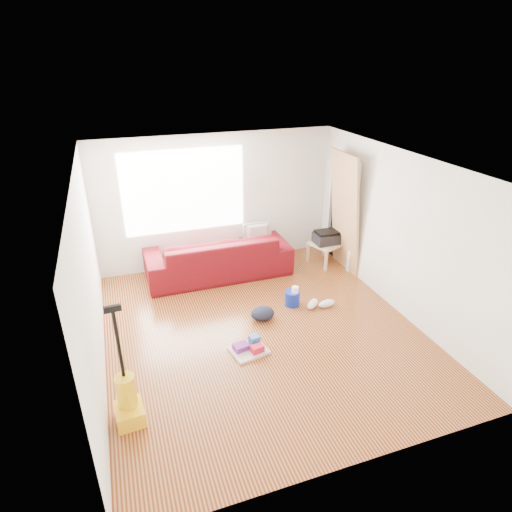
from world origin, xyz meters
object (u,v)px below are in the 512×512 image
object	(u,v)px
cleaning_tray	(250,348)
vacuum	(128,400)
bucket	(292,305)
tv_stand	(258,250)
side_table	(326,246)
backpack	(263,319)
sofa	(219,274)

from	to	relation	value
cleaning_tray	vacuum	size ratio (longest dim) A/B	0.37
bucket	vacuum	distance (m)	3.18
bucket	cleaning_tray	world-z (taller)	cleaning_tray
cleaning_tray	tv_stand	bearing A→B (deg)	68.07
side_table	backpack	xyz separation A→B (m)	(-1.84, -1.45, -0.36)
sofa	cleaning_tray	size ratio (longest dim) A/B	4.80
tv_stand	vacuum	xyz separation A→B (m)	(-2.73, -3.35, 0.03)
cleaning_tray	vacuum	xyz separation A→B (m)	(-1.67, -0.71, 0.22)
cleaning_tray	backpack	world-z (taller)	cleaning_tray
sofa	bucket	distance (m)	1.69
tv_stand	side_table	distance (m)	1.32
sofa	side_table	bearing A→B (deg)	173.86
sofa	vacuum	bearing A→B (deg)	59.08
tv_stand	backpack	distance (m)	2.06
sofa	vacuum	xyz separation A→B (m)	(-1.85, -3.08, 0.27)
backpack	vacuum	xyz separation A→B (m)	(-2.11, -1.40, 0.27)
sofa	side_table	distance (m)	2.15
side_table	cleaning_tray	size ratio (longest dim) A/B	1.23
sofa	backpack	bearing A→B (deg)	98.97
bucket	cleaning_tray	xyz separation A→B (m)	(-1.05, -0.92, 0.05)
bucket	tv_stand	bearing A→B (deg)	89.50
bucket	backpack	size ratio (longest dim) A/B	0.67
bucket	vacuum	size ratio (longest dim) A/B	0.17
sofa	tv_stand	size ratio (longest dim) A/B	3.78
tv_stand	backpack	world-z (taller)	tv_stand
bucket	backpack	bearing A→B (deg)	-158.79
tv_stand	backpack	xyz separation A→B (m)	(-0.62, -1.95, -0.24)
cleaning_tray	side_table	bearing A→B (deg)	43.18
bucket	vacuum	world-z (taller)	vacuum
tv_stand	vacuum	bearing A→B (deg)	-127.16
side_table	bucket	distance (m)	1.77
side_table	backpack	distance (m)	2.37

